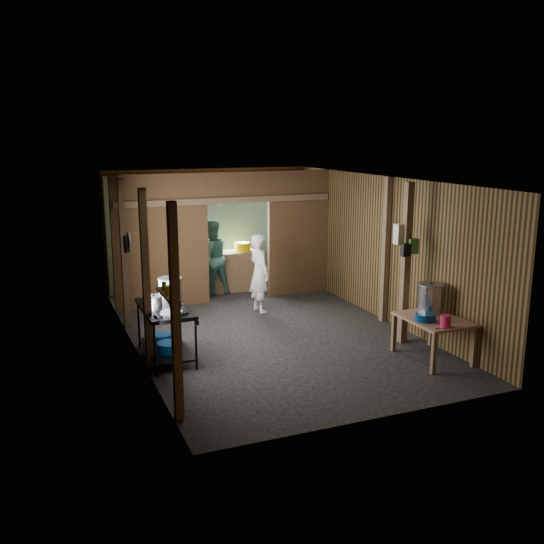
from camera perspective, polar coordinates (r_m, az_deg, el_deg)
name	(u,v)px	position (r m, az deg, el deg)	size (l,w,h in m)	color
floor	(268,332)	(10.42, -0.42, -5.68)	(4.50, 7.00, 0.00)	black
ceiling	(267,180)	(9.91, -0.44, 8.73)	(4.50, 7.00, 0.00)	#494949
wall_back	(208,228)	(13.35, -6.03, 4.12)	(4.50, 0.00, 2.60)	brown
wall_front	(380,314)	(7.05, 10.21, -3.96)	(4.50, 0.00, 2.60)	brown
wall_left	(132,269)	(9.50, -13.13, 0.28)	(0.00, 7.00, 2.60)	brown
wall_right	(383,249)	(11.10, 10.43, 2.20)	(0.00, 7.00, 2.60)	brown
partition_left	(161,242)	(11.79, -10.44, 2.81)	(1.85, 0.10, 2.60)	brown
partition_right	(298,233)	(12.69, 2.49, 3.72)	(1.35, 0.10, 2.60)	brown
partition_header	(238,187)	(12.07, -3.24, 8.03)	(1.30, 0.10, 0.60)	brown
turquoise_panel	(209,231)	(13.30, -5.95, 3.87)	(4.40, 0.06, 2.50)	#6C9A97
back_counter	(230,271)	(13.08, -4.00, 0.08)	(1.20, 0.50, 0.85)	brown
wall_clock	(220,201)	(13.25, -4.92, 6.70)	(0.20, 0.20, 0.03)	silver
post_left_a	(176,314)	(7.04, -9.11, -3.95)	(0.10, 0.12, 2.60)	brown
post_left_b	(146,280)	(8.74, -11.83, -0.74)	(0.10, 0.12, 2.60)	brown
post_left_c	(124,255)	(10.67, -13.81, 1.61)	(0.10, 0.12, 2.60)	brown
post_right	(385,251)	(10.90, 10.68, 1.99)	(0.10, 0.12, 2.60)	brown
post_free	(406,264)	(9.82, 12.52, 0.72)	(0.12, 0.12, 2.60)	brown
cross_beam	(227,200)	(11.97, -4.29, 6.77)	(4.40, 0.12, 0.12)	brown
pan_lid_big	(129,242)	(9.83, -13.39, 2.76)	(0.34, 0.34, 0.03)	gray
pan_lid_small	(125,244)	(10.23, -13.71, 2.57)	(0.30, 0.30, 0.03)	black
wall_shelf	(168,295)	(7.49, -9.79, -2.15)	(0.14, 0.80, 0.03)	brown
jar_white	(173,295)	(7.23, -9.38, -2.14)	(0.07, 0.07, 0.10)	silver
jar_yellow	(168,290)	(7.47, -9.81, -1.67)	(0.08, 0.08, 0.10)	#C1AF00
jar_green	(164,286)	(7.68, -10.17, -1.29)	(0.06, 0.06, 0.10)	#377B36
bag_white	(402,234)	(9.77, 12.14, 3.54)	(0.22, 0.15, 0.32)	silver
bag_green	(412,246)	(9.76, 13.14, 2.41)	(0.16, 0.12, 0.24)	#377B36
bag_black	(406,250)	(9.67, 12.51, 2.04)	(0.14, 0.10, 0.20)	black
gas_range	(166,333)	(9.25, -10.00, -5.67)	(0.70, 1.37, 0.81)	black
prep_table	(433,338)	(9.44, 14.94, -6.09)	(0.79, 1.08, 0.64)	#A77361
stove_pot_large	(170,289)	(9.46, -9.59, -1.63)	(0.37, 0.37, 0.37)	#B8B8C0
stove_pot_med	(154,303)	(9.03, -11.10, -2.90)	(0.25, 0.25, 0.22)	#B8B8C0
frying_pan	(172,313)	(8.71, -9.48, -3.85)	(0.32, 0.54, 0.07)	gray
blue_tub_front	(169,347)	(9.16, -9.73, -7.02)	(0.35, 0.35, 0.15)	navy
blue_tub_back	(162,338)	(9.60, -10.36, -6.15)	(0.32, 0.32, 0.13)	navy
stock_pot	(430,299)	(9.57, 14.75, -2.46)	(0.40, 0.40, 0.47)	#B8B8C0
wash_basin	(426,317)	(9.16, 14.31, -4.15)	(0.30, 0.30, 0.11)	navy
pink_bucket	(446,321)	(8.94, 16.09, -4.47)	(0.15, 0.15, 0.18)	#C31C50
knife	(445,328)	(8.89, 16.03, -5.12)	(0.30, 0.04, 0.01)	#B8B8C0
yellow_tub	(242,247)	(13.07, -2.81, 2.40)	(0.33, 0.33, 0.18)	#C1AF00
red_cup	(219,250)	(12.91, -5.03, 2.13)	(0.12, 0.12, 0.14)	#D70600
cook	(259,273)	(11.41, -1.20, -0.12)	(0.55, 0.36, 1.50)	white
worker_back	(212,258)	(12.71, -5.73, 1.37)	(0.77, 0.60, 1.59)	#3A6F63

